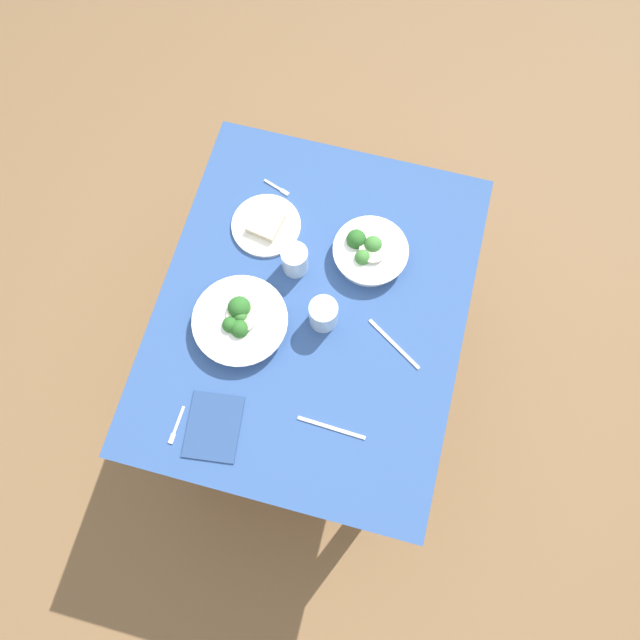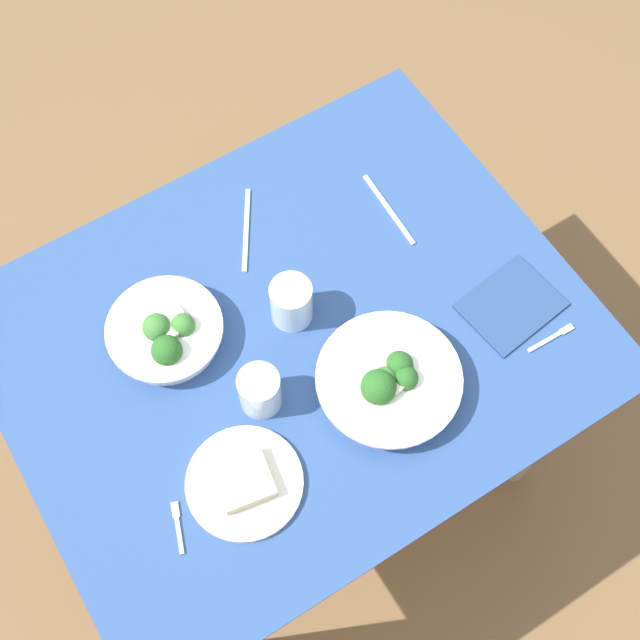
{
  "view_description": "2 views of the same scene",
  "coord_description": "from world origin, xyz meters",
  "px_view_note": "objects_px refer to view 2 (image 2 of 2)",
  "views": [
    {
      "loc": [
        -0.55,
        -0.17,
        2.39
      ],
      "look_at": [
        -0.03,
        -0.03,
        0.75
      ],
      "focal_mm": 33.37,
      "sensor_mm": 36.0,
      "label": 1
    },
    {
      "loc": [
        0.33,
        0.62,
        2.27
      ],
      "look_at": [
        -0.06,
        0.0,
        0.75
      ],
      "focal_mm": 48.56,
      "sensor_mm": 36.0,
      "label": 2
    }
  ],
  "objects_px": {
    "broccoli_bowl_near": "(166,333)",
    "napkin_folded_upper": "(511,305)",
    "water_glass_side": "(291,302)",
    "fork_by_near_bowl": "(553,337)",
    "table_knife_left": "(389,209)",
    "water_glass_center": "(260,391)",
    "fork_by_far_bowl": "(178,525)",
    "table_knife_right": "(246,230)",
    "broccoli_bowl_far": "(388,381)",
    "bread_side_plate": "(244,482)"
  },
  "relations": [
    {
      "from": "napkin_folded_upper",
      "to": "water_glass_side",
      "type": "bearing_deg",
      "value": -29.61
    },
    {
      "from": "broccoli_bowl_far",
      "to": "broccoli_bowl_near",
      "type": "bearing_deg",
      "value": -45.14
    },
    {
      "from": "fork_by_near_bowl",
      "to": "bread_side_plate",
      "type": "bearing_deg",
      "value": 175.96
    },
    {
      "from": "water_glass_side",
      "to": "napkin_folded_upper",
      "type": "xyz_separation_m",
      "value": [
        -0.38,
        0.21,
        -0.05
      ]
    },
    {
      "from": "fork_by_near_bowl",
      "to": "table_knife_left",
      "type": "height_order",
      "value": "same"
    },
    {
      "from": "bread_side_plate",
      "to": "fork_by_near_bowl",
      "type": "xyz_separation_m",
      "value": [
        -0.65,
        0.07,
        -0.01
      ]
    },
    {
      "from": "bread_side_plate",
      "to": "table_knife_left",
      "type": "relative_size",
      "value": 1.1
    },
    {
      "from": "broccoli_bowl_near",
      "to": "fork_by_near_bowl",
      "type": "relative_size",
      "value": 2.11
    },
    {
      "from": "bread_side_plate",
      "to": "table_knife_left",
      "type": "height_order",
      "value": "bread_side_plate"
    },
    {
      "from": "bread_side_plate",
      "to": "water_glass_center",
      "type": "xyz_separation_m",
      "value": [
        -0.11,
        -0.12,
        0.04
      ]
    },
    {
      "from": "broccoli_bowl_far",
      "to": "fork_by_near_bowl",
      "type": "bearing_deg",
      "value": 165.39
    },
    {
      "from": "broccoli_bowl_far",
      "to": "water_glass_side",
      "type": "xyz_separation_m",
      "value": [
        0.07,
        -0.23,
        0.02
      ]
    },
    {
      "from": "water_glass_side",
      "to": "fork_by_far_bowl",
      "type": "bearing_deg",
      "value": 32.71
    },
    {
      "from": "napkin_folded_upper",
      "to": "fork_by_far_bowl",
      "type": "bearing_deg",
      "value": 2.55
    },
    {
      "from": "water_glass_side",
      "to": "fork_by_near_bowl",
      "type": "relative_size",
      "value": 0.97
    },
    {
      "from": "broccoli_bowl_near",
      "to": "water_glass_center",
      "type": "bearing_deg",
      "value": 113.85
    },
    {
      "from": "bread_side_plate",
      "to": "fork_by_far_bowl",
      "type": "xyz_separation_m",
      "value": [
        0.14,
        0.0,
        -0.01
      ]
    },
    {
      "from": "fork_by_far_bowl",
      "to": "table_knife_left",
      "type": "bearing_deg",
      "value": -43.65
    },
    {
      "from": "water_glass_center",
      "to": "fork_by_far_bowl",
      "type": "distance_m",
      "value": 0.28
    },
    {
      "from": "water_glass_side",
      "to": "table_knife_left",
      "type": "distance_m",
      "value": 0.32
    },
    {
      "from": "bread_side_plate",
      "to": "water_glass_center",
      "type": "relative_size",
      "value": 2.19
    },
    {
      "from": "broccoli_bowl_far",
      "to": "water_glass_side",
      "type": "relative_size",
      "value": 2.66
    },
    {
      "from": "broccoli_bowl_near",
      "to": "bread_side_plate",
      "type": "relative_size",
      "value": 1.06
    },
    {
      "from": "table_knife_right",
      "to": "fork_by_far_bowl",
      "type": "bearing_deg",
      "value": -9.0
    },
    {
      "from": "table_knife_right",
      "to": "water_glass_center",
      "type": "bearing_deg",
      "value": 6.58
    },
    {
      "from": "broccoli_bowl_far",
      "to": "fork_by_far_bowl",
      "type": "distance_m",
      "value": 0.46
    },
    {
      "from": "napkin_folded_upper",
      "to": "bread_side_plate",
      "type": "bearing_deg",
      "value": 2.89
    },
    {
      "from": "fork_by_far_bowl",
      "to": "table_knife_left",
      "type": "xyz_separation_m",
      "value": [
        -0.68,
        -0.35,
        -0.0
      ]
    },
    {
      "from": "fork_by_near_bowl",
      "to": "broccoli_bowl_near",
      "type": "bearing_deg",
      "value": 150.11
    },
    {
      "from": "water_glass_side",
      "to": "fork_by_far_bowl",
      "type": "relative_size",
      "value": 1.13
    },
    {
      "from": "fork_by_far_bowl",
      "to": "table_knife_right",
      "type": "height_order",
      "value": "same"
    },
    {
      "from": "fork_by_near_bowl",
      "to": "napkin_folded_upper",
      "type": "relative_size",
      "value": 0.58
    },
    {
      "from": "bread_side_plate",
      "to": "water_glass_side",
      "type": "distance_m",
      "value": 0.35
    },
    {
      "from": "table_knife_left",
      "to": "napkin_folded_upper",
      "type": "bearing_deg",
      "value": 16.48
    },
    {
      "from": "water_glass_side",
      "to": "broccoli_bowl_far",
      "type": "bearing_deg",
      "value": 107.82
    },
    {
      "from": "broccoli_bowl_near",
      "to": "fork_by_near_bowl",
      "type": "distance_m",
      "value": 0.75
    },
    {
      "from": "water_glass_side",
      "to": "napkin_folded_upper",
      "type": "bearing_deg",
      "value": 150.39
    },
    {
      "from": "napkin_folded_upper",
      "to": "water_glass_center",
      "type": "bearing_deg",
      "value": -9.9
    },
    {
      "from": "broccoli_bowl_near",
      "to": "napkin_folded_upper",
      "type": "distance_m",
      "value": 0.68
    },
    {
      "from": "water_glass_center",
      "to": "water_glass_side",
      "type": "xyz_separation_m",
      "value": [
        -0.14,
        -0.12,
        0.0
      ]
    },
    {
      "from": "fork_by_far_bowl",
      "to": "fork_by_near_bowl",
      "type": "xyz_separation_m",
      "value": [
        -0.79,
        0.06,
        0.0
      ]
    },
    {
      "from": "bread_side_plate",
      "to": "napkin_folded_upper",
      "type": "bearing_deg",
      "value": -177.11
    },
    {
      "from": "fork_by_far_bowl",
      "to": "napkin_folded_upper",
      "type": "xyz_separation_m",
      "value": [
        -0.76,
        -0.03,
        0.0
      ]
    },
    {
      "from": "fork_by_far_bowl",
      "to": "broccoli_bowl_near",
      "type": "bearing_deg",
      "value": -5.7
    },
    {
      "from": "broccoli_bowl_far",
      "to": "table_knife_left",
      "type": "xyz_separation_m",
      "value": [
        -0.22,
        -0.33,
        -0.03
      ]
    },
    {
      "from": "water_glass_center",
      "to": "napkin_folded_upper",
      "type": "xyz_separation_m",
      "value": [
        -0.52,
        0.09,
        -0.05
      ]
    },
    {
      "from": "broccoli_bowl_near",
      "to": "bread_side_plate",
      "type": "height_order",
      "value": "broccoli_bowl_near"
    },
    {
      "from": "broccoli_bowl_near",
      "to": "bread_side_plate",
      "type": "xyz_separation_m",
      "value": [
        0.02,
        0.33,
        -0.02
      ]
    },
    {
      "from": "bread_side_plate",
      "to": "fork_by_far_bowl",
      "type": "height_order",
      "value": "bread_side_plate"
    },
    {
      "from": "broccoli_bowl_near",
      "to": "table_knife_right",
      "type": "distance_m",
      "value": 0.29
    }
  ]
}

